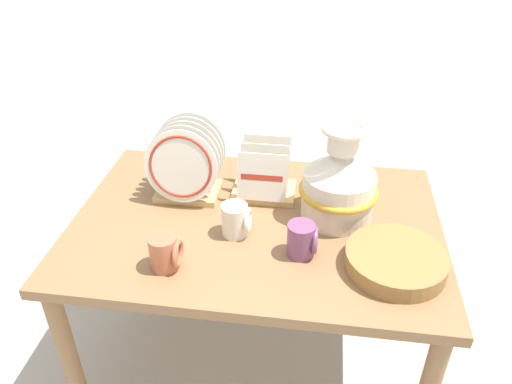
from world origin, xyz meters
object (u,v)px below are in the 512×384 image
object	(u,v)px
dish_rack_square_plates	(264,181)
mug_cream_glaze	(236,220)
dish_rack_round_plates	(186,166)
ceramic_vase	(339,182)
mug_terracotta_glaze	(166,252)
mug_plum_glaze	(303,240)
wicker_charger_stack	(396,261)

from	to	relation	value
dish_rack_square_plates	mug_cream_glaze	xyz separation A→B (m)	(-0.06, -0.24, -0.00)
mug_cream_glaze	dish_rack_round_plates	bearing A→B (deg)	136.81
dish_rack_square_plates	ceramic_vase	bearing A→B (deg)	-21.67
dish_rack_square_plates	mug_terracotta_glaze	size ratio (longest dim) A/B	2.05
ceramic_vase	mug_plum_glaze	bearing A→B (deg)	-115.23
dish_rack_round_plates	ceramic_vase	bearing A→B (deg)	-5.92
mug_cream_glaze	mug_terracotta_glaze	bearing A→B (deg)	-133.36
wicker_charger_stack	mug_terracotta_glaze	world-z (taller)	mug_terracotta_glaze
dish_rack_round_plates	mug_plum_glaze	xyz separation A→B (m)	(0.41, -0.26, -0.06)
mug_cream_glaze	mug_terracotta_glaze	world-z (taller)	same
wicker_charger_stack	mug_cream_glaze	world-z (taller)	mug_cream_glaze
wicker_charger_stack	mug_plum_glaze	xyz separation A→B (m)	(-0.27, 0.03, 0.03)
mug_plum_glaze	ceramic_vase	bearing A→B (deg)	64.77
dish_rack_square_plates	mug_terracotta_glaze	xyz separation A→B (m)	(-0.23, -0.42, -0.00)
ceramic_vase	dish_rack_square_plates	distance (m)	0.28
wicker_charger_stack	mug_terracotta_glaze	size ratio (longest dim) A/B	2.72
wicker_charger_stack	dish_rack_square_plates	bearing A→B (deg)	141.35
ceramic_vase	dish_rack_round_plates	distance (m)	0.51
mug_plum_glaze	mug_terracotta_glaze	bearing A→B (deg)	-163.64
mug_terracotta_glaze	mug_plum_glaze	bearing A→B (deg)	16.36
ceramic_vase	wicker_charger_stack	size ratio (longest dim) A/B	1.14
wicker_charger_stack	mug_plum_glaze	size ratio (longest dim) A/B	2.72
dish_rack_round_plates	mug_cream_glaze	xyz separation A→B (m)	(0.20, -0.19, -0.06)
ceramic_vase	dish_rack_round_plates	xyz separation A→B (m)	(-0.51, 0.05, -0.01)
dish_rack_round_plates	mug_plum_glaze	distance (m)	0.49
ceramic_vase	mug_cream_glaze	size ratio (longest dim) A/B	3.11
wicker_charger_stack	mug_plum_glaze	distance (m)	0.27
dish_rack_round_plates	wicker_charger_stack	distance (m)	0.74
ceramic_vase	dish_rack_square_plates	xyz separation A→B (m)	(-0.25, 0.10, -0.08)
dish_rack_square_plates	wicker_charger_stack	world-z (taller)	dish_rack_square_plates
dish_rack_square_plates	mug_cream_glaze	size ratio (longest dim) A/B	2.05
dish_rack_square_plates	wicker_charger_stack	size ratio (longest dim) A/B	0.75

